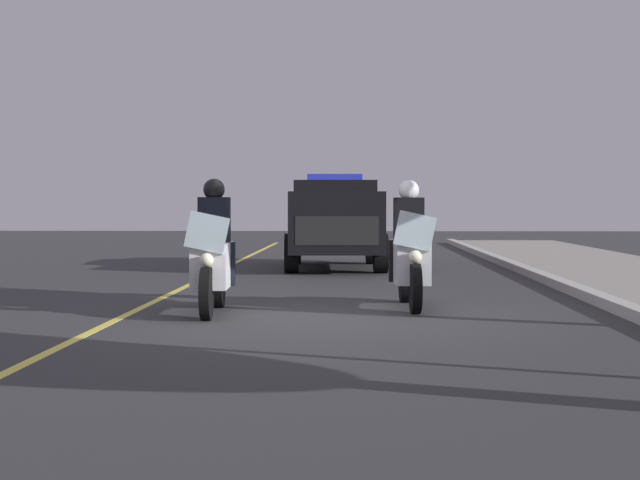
% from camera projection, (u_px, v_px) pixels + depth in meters
% --- Properties ---
extents(ground_plane, '(80.00, 80.00, 0.00)m').
position_uv_depth(ground_plane, '(315.00, 318.00, 12.11)').
color(ground_plane, '#333335').
extents(curb_strip, '(48.00, 0.24, 0.15)m').
position_uv_depth(curb_strip, '(637.00, 314.00, 11.97)').
color(curb_strip, '#B7B5AD').
rests_on(curb_strip, ground).
extents(lane_stripe_center, '(48.00, 0.12, 0.01)m').
position_uv_depth(lane_stripe_center, '(121.00, 317.00, 12.20)').
color(lane_stripe_center, '#E0D14C').
rests_on(lane_stripe_center, ground).
extents(police_motorcycle_lead_left, '(2.14, 0.59, 1.72)m').
position_uv_depth(police_motorcycle_lead_left, '(213.00, 258.00, 12.66)').
color(police_motorcycle_lead_left, black).
rests_on(police_motorcycle_lead_left, ground).
extents(police_motorcycle_lead_right, '(2.14, 0.59, 1.72)m').
position_uv_depth(police_motorcycle_lead_right, '(410.00, 256.00, 13.37)').
color(police_motorcycle_lead_right, black).
rests_on(police_motorcycle_lead_right, ground).
extents(police_suv, '(4.98, 2.23, 2.05)m').
position_uv_depth(police_suv, '(335.00, 219.00, 21.67)').
color(police_suv, black).
rests_on(police_suv, ground).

